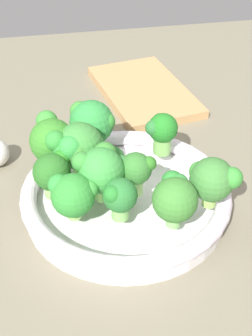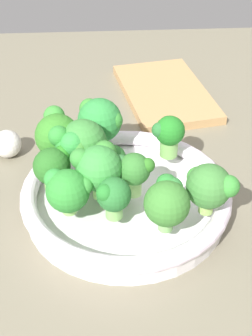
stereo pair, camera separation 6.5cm
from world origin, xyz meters
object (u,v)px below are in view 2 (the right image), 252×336
at_px(broccoli_floret_3, 98,167).
at_px(broccoli_floret_7, 209,186).
at_px(bowl, 126,197).
at_px(broccoli_floret_9, 100,120).
at_px(broccoli_floret_4, 169,133).
at_px(cutting_board, 165,93).
at_px(broccoli_floret_0, 167,200).
at_px(broccoli_floret_11, 54,164).
at_px(broccoli_floret_1, 133,170).
at_px(broccoli_floret_8, 112,195).
at_px(broccoli_floret_2, 81,144).
at_px(broccoli_floret_5, 111,160).
at_px(garlic_bulb, 7,144).
at_px(broccoli_floret_6, 57,135).
at_px(broccoli_floret_10, 68,190).

xyz_separation_m(broccoli_floret_3, broccoli_floret_7, (0.04, 0.14, -0.01)).
relative_size(bowl, broccoli_floret_9, 3.72).
height_order(broccoli_floret_4, broccoli_floret_7, broccoli_floret_7).
xyz_separation_m(bowl, broccoli_floret_7, (0.06, 0.10, 0.06)).
relative_size(bowl, cutting_board, 1.18).
bearing_deg(broccoli_floret_0, broccoli_floret_7, 112.49).
relative_size(broccoli_floret_9, broccoli_floret_11, 1.25).
bearing_deg(broccoli_floret_11, cutting_board, 148.45).
bearing_deg(broccoli_floret_11, bowl, 86.53).
relative_size(broccoli_floret_0, broccoli_floret_1, 1.09).
xyz_separation_m(broccoli_floret_3, broccoli_floret_4, (-0.09, 0.10, -0.01)).
bearing_deg(broccoli_floret_7, broccoli_floret_8, -89.18).
height_order(broccoli_floret_1, broccoli_floret_2, broccoli_floret_2).
relative_size(bowl, broccoli_floret_0, 4.26).
bearing_deg(broccoli_floret_0, broccoli_floret_2, -138.04).
height_order(broccoli_floret_7, broccoli_floret_9, broccoli_floret_9).
xyz_separation_m(broccoli_floret_4, broccoli_floret_9, (-0.03, -0.10, 0.01)).
bearing_deg(broccoli_floret_5, broccoli_floret_0, 33.81).
bearing_deg(garlic_bulb, broccoli_floret_5, 52.59).
height_order(broccoli_floret_11, garlic_bulb, broccoli_floret_11).
bearing_deg(garlic_bulb, broccoli_floret_6, 47.24).
distance_m(broccoli_floret_4, broccoli_floret_8, 0.15).
relative_size(broccoli_floret_5, broccoli_floret_8, 0.95).
distance_m(broccoli_floret_6, broccoli_floret_8, 0.14).
relative_size(broccoli_floret_9, garlic_bulb, 1.74).
distance_m(broccoli_floret_4, broccoli_floret_7, 0.13).
bearing_deg(broccoli_floret_1, broccoli_floret_10, -70.16).
bearing_deg(broccoli_floret_8, broccoli_floret_3, -159.08).
distance_m(bowl, broccoli_floret_2, 0.10).
bearing_deg(bowl, broccoli_floret_3, -64.78).
height_order(broccoli_floret_11, cutting_board, broccoli_floret_11).
xyz_separation_m(broccoli_floret_3, broccoli_floret_8, (0.04, 0.02, -0.01)).
relative_size(broccoli_floret_9, cutting_board, 0.32).
bearing_deg(broccoli_floret_10, garlic_bulb, -150.35).
xyz_separation_m(bowl, broccoli_floret_4, (-0.07, 0.07, 0.06)).
relative_size(broccoli_floret_5, broccoli_floret_11, 0.88).
bearing_deg(broccoli_floret_3, broccoli_floret_9, 177.97).
bearing_deg(broccoli_floret_1, cutting_board, 165.41).
xyz_separation_m(broccoli_floret_2, broccoli_floret_3, (0.05, 0.02, 0.00)).
xyz_separation_m(broccoli_floret_1, garlic_bulb, (-0.15, -0.19, -0.06)).
xyz_separation_m(broccoli_floret_0, broccoli_floret_6, (-0.14, -0.14, 0.01)).
bearing_deg(bowl, broccoli_floret_6, -121.61).
bearing_deg(broccoli_floret_10, cutting_board, 154.84).
bearing_deg(cutting_board, broccoli_floret_6, -35.82).
relative_size(bowl, broccoli_floret_6, 3.65).
relative_size(broccoli_floret_4, broccoli_floret_5, 1.18).
distance_m(broccoli_floret_4, broccoli_floret_11, 0.17).
distance_m(broccoli_floret_10, garlic_bulb, 0.22).
bearing_deg(broccoli_floret_11, broccoli_floret_6, 176.27).
relative_size(broccoli_floret_7, garlic_bulb, 1.56).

